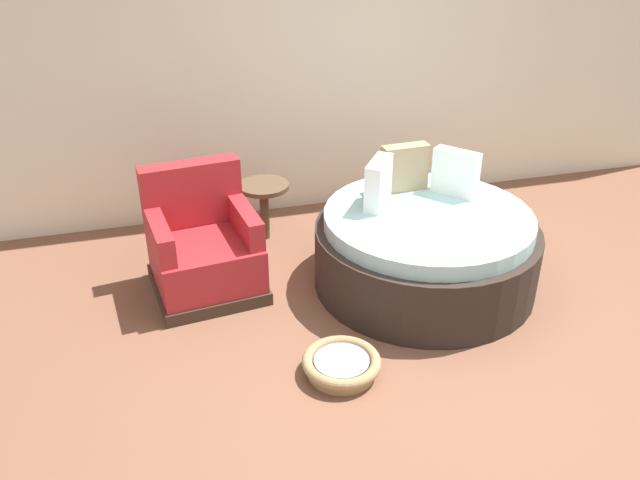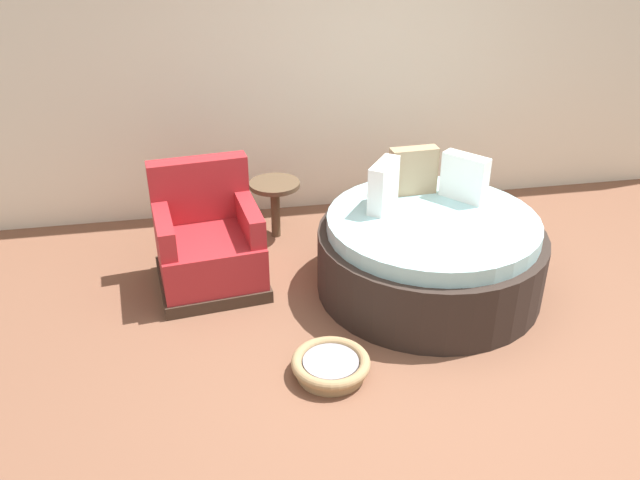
% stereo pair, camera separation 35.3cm
% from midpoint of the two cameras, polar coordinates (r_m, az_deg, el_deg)
% --- Properties ---
extents(ground_plane, '(8.00, 8.00, 0.02)m').
position_cam_midpoint_polar(ground_plane, '(4.47, 7.74, -10.23)').
color(ground_plane, brown).
extents(back_wall, '(8.00, 0.12, 2.69)m').
position_cam_midpoint_polar(back_wall, '(6.09, -0.95, 15.07)').
color(back_wall, silver).
rests_on(back_wall, ground_plane).
extents(round_daybed, '(1.71, 1.71, 0.99)m').
position_cam_midpoint_polar(round_daybed, '(5.06, 7.21, -0.72)').
color(round_daybed, '#2D231E').
rests_on(round_daybed, ground_plane).
extents(red_armchair, '(0.89, 0.89, 0.94)m').
position_cam_midpoint_polar(red_armchair, '(5.08, -12.14, -0.84)').
color(red_armchair, '#38281E').
rests_on(red_armchair, ground_plane).
extents(pet_basket, '(0.51, 0.51, 0.13)m').
position_cam_midpoint_polar(pet_basket, '(4.25, -0.53, -10.89)').
color(pet_basket, '#9E7F56').
rests_on(pet_basket, ground_plane).
extents(side_table, '(0.44, 0.44, 0.52)m').
position_cam_midpoint_polar(side_table, '(5.67, -6.73, 3.98)').
color(side_table, brown).
rests_on(side_table, ground_plane).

